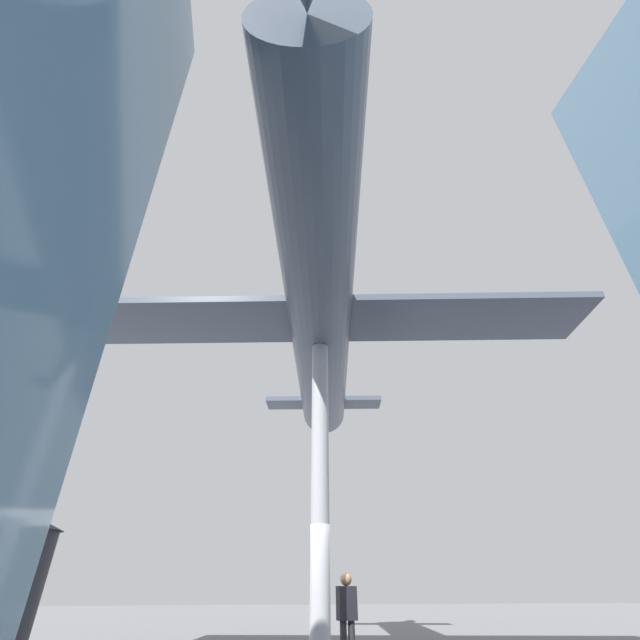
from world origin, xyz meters
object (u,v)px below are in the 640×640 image
at_px(support_pylon_central, 320,481).
at_px(visitor_person, 347,612).
at_px(info_kiosk, 9,600).
at_px(suspended_airplane, 320,314).

bearing_deg(support_pylon_central, visitor_person, -134.76).
bearing_deg(visitor_person, support_pylon_central, -144.81).
xyz_separation_m(support_pylon_central, info_kiosk, (4.98, 1.54, -2.19)).
distance_m(suspended_airplane, info_kiosk, 8.20).
bearing_deg(info_kiosk, visitor_person, -158.46).
bearing_deg(support_pylon_central, info_kiosk, 17.23).
height_order(support_pylon_central, visitor_person, support_pylon_central).
xyz_separation_m(support_pylon_central, suspended_airplane, (0.06, 0.30, 4.25)).
height_order(suspended_airplane, info_kiosk, suspended_airplane).
distance_m(support_pylon_central, info_kiosk, 5.65).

